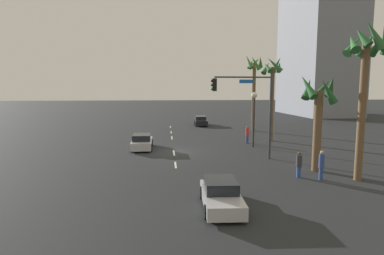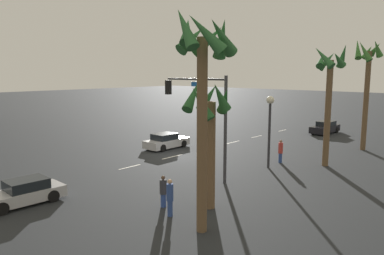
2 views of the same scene
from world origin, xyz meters
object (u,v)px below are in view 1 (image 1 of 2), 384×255
Objects in this scene: traffic_signal at (252,102)px; car_2 at (201,121)px; palm_tree_1 at (367,64)px; building_0 at (320,28)px; pedestrian_1 at (299,164)px; palm_tree_0 at (254,77)px; pedestrian_2 at (321,164)px; palm_tree_3 at (272,81)px; palm_tree_2 at (318,106)px; streetlamp at (254,108)px; pedestrian_0 at (247,134)px; car_0 at (142,142)px; car_1 at (221,195)px.

car_2 is at bearing -176.39° from traffic_signal.
palm_tree_1 is 50.96m from building_0.
pedestrian_1 is 22.56m from palm_tree_0.
palm_tree_3 is at bearing 173.58° from pedestrian_2.
pedestrian_1 is 0.17× the size of palm_tree_0.
building_0 reaches higher than palm_tree_0.
building_0 is (-16.96, 25.81, 16.70)m from car_2.
building_0 is (-45.12, 22.67, 16.47)m from pedestrian_1.
palm_tree_2 is (20.07, -1.14, -2.44)m from palm_tree_0.
car_2 is 2.43× the size of pedestrian_2.
building_0 reaches higher than palm_tree_1.
palm_tree_0 is 7.73m from palm_tree_3.
car_2 is 0.50× the size of palm_tree_3.
streetlamp is 0.58× the size of palm_tree_3.
pedestrian_0 is at bearing -37.92° from building_0.
traffic_signal is 17.09m from palm_tree_0.
car_0 is at bearing -134.61° from pedestrian_1.
car_0 is 15.77m from car_1.
palm_tree_1 is (22.47, 0.51, 0.10)m from palm_tree_0.
building_0 is (-32.69, 22.80, 16.39)m from pedestrian_0.
car_1 is at bearing -51.24° from pedestrian_1.
palm_tree_0 is at bearing 42.48° from car_2.
car_2 is 29.13m from pedestrian_2.
traffic_signal is 6.62m from pedestrian_1.
pedestrian_0 is 1.07× the size of pedestrian_1.
palm_tree_0 reaches higher than palm_tree_3.
car_2 is 27.42m from palm_tree_2.
car_2 is at bearing -169.54° from palm_tree_2.
pedestrian_2 is at bearing 46.61° from car_0.
car_0 is 0.97× the size of car_2.
pedestrian_1 is at bearing -50.73° from palm_tree_2.
palm_tree_2 is (3.80, 3.49, -0.04)m from traffic_signal.
pedestrian_0 is (-7.17, 1.56, -3.56)m from traffic_signal.
pedestrian_2 is at bearing 8.46° from car_2.
pedestrian_1 reaches higher than car_2.
traffic_signal is 8.16m from pedestrian_0.
building_0 is at bearing 153.33° from pedestrian_1.
palm_tree_1 reaches higher than car_1.
traffic_signal is 3.63× the size of pedestrian_2.
building_0 reaches higher than traffic_signal.
traffic_signal reaches higher than car_2.
pedestrian_0 is at bearing 161.74° from car_1.
car_2 is 35.11m from building_0.
traffic_signal is at bearing -154.33° from pedestrian_2.
traffic_signal is at bearing 3.61° from car_2.
palm_tree_1 is at bearing 83.01° from pedestrian_2.
streetlamp is 11.56m from pedestrian_2.
car_2 is 0.68× the size of palm_tree_2.
car_1 is 0.95× the size of car_2.
palm_tree_3 is at bearing 104.48° from car_0.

